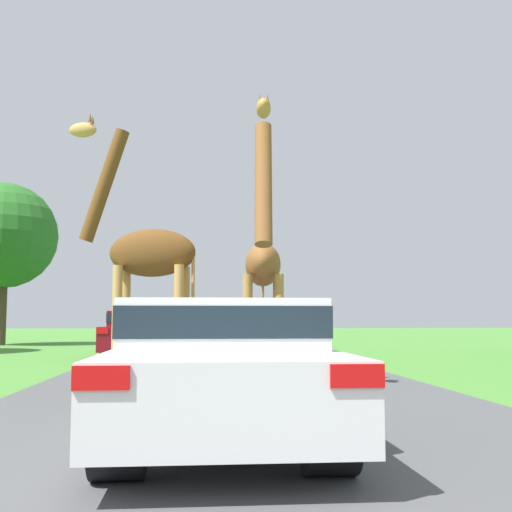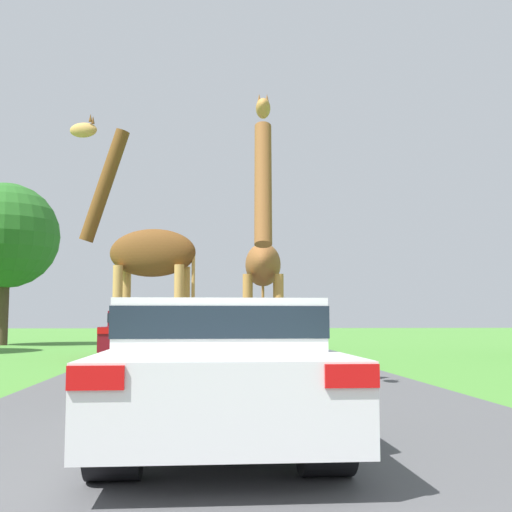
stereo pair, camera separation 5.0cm
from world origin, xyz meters
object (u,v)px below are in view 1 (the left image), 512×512
giraffe_near_road (263,260)px  giraffe_companion (144,257)px  tree_centre_back (4,236)px  car_queue_right (138,333)px  car_queue_left (223,328)px  car_lead_maroon (220,366)px  car_far_ahead (264,331)px  car_verge_right (253,334)px

giraffe_near_road → giraffe_companion: giraffe_companion is taller
giraffe_companion → tree_centre_back: 18.64m
car_queue_right → car_queue_left: car_queue_left is taller
giraffe_near_road → tree_centre_back: 20.44m
giraffe_companion → car_lead_maroon: giraffe_companion is taller
car_lead_maroon → car_far_ahead: 17.68m
car_lead_maroon → car_far_ahead: bearing=82.9°
car_lead_maroon → tree_centre_back: bearing=111.0°
tree_centre_back → car_verge_right: bearing=-53.2°
tree_centre_back → car_queue_left: bearing=-5.3°
tree_centre_back → giraffe_companion: bearing=-65.5°
giraffe_companion → tree_centre_back: (-7.67, 16.80, 2.51)m
car_queue_right → car_verge_right: size_ratio=1.10×
car_queue_left → car_queue_right: bearing=-109.0°
giraffe_near_road → car_far_ahead: giraffe_near_road is taller
car_lead_maroon → tree_centre_back: size_ratio=0.57×
giraffe_near_road → car_lead_maroon: (-0.96, -5.57, -1.51)m
tree_centre_back → giraffe_near_road: bearing=-60.8°
giraffe_near_road → car_queue_left: 16.84m
giraffe_companion → car_queue_left: bearing=4.0°
giraffe_companion → car_verge_right: (2.40, 3.36, -1.56)m
giraffe_near_road → tree_centre_back: (-9.89, 17.69, 2.63)m
giraffe_near_road → car_verge_right: bearing=-87.1°
giraffe_near_road → car_far_ahead: (1.24, 11.97, -1.50)m
giraffe_near_road → car_lead_maroon: giraffe_near_road is taller
giraffe_near_road → tree_centre_back: tree_centre_back is taller
car_queue_right → tree_centre_back: bearing=126.2°
car_queue_right → car_far_ahead: car_queue_right is taller
car_queue_right → car_verge_right: (3.18, -4.05, 0.04)m
car_far_ahead → car_verge_right: (-1.06, -7.72, 0.06)m
giraffe_companion → car_lead_maroon: bearing=-157.3°
car_lead_maroon → car_queue_left: size_ratio=0.97×
car_queue_right → tree_centre_back: size_ratio=0.63×
car_queue_left → car_far_ahead: (1.32, -4.81, -0.04)m
giraffe_near_road → car_verge_right: (0.18, 4.25, -1.44)m
car_far_ahead → car_verge_right: size_ratio=1.03×
giraffe_near_road → car_queue_right: giraffe_near_road is taller
giraffe_near_road → car_queue_right: size_ratio=1.08×
car_queue_right → tree_centre_back: 12.35m
car_lead_maroon → car_queue_right: bearing=98.4°
giraffe_companion → car_verge_right: size_ratio=1.26×
car_queue_right → car_lead_maroon: bearing=-81.6°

